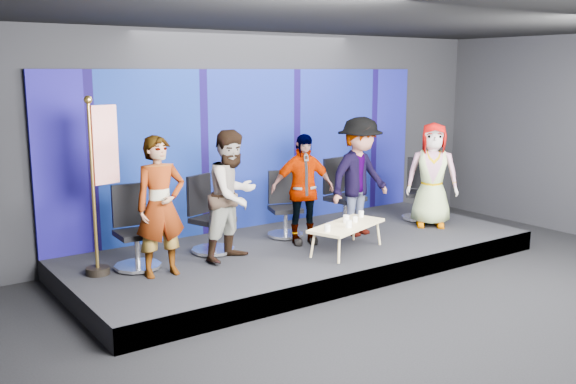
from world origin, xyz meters
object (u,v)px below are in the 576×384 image
coffee_table (347,226)px  chair_b (210,227)px  chair_a (135,241)px  mug_d (355,219)px  panelist_a (160,207)px  panelist_d (360,177)px  flag_stand (101,181)px  chair_c (284,215)px  chair_e (419,199)px  panelist_e (432,175)px  mug_b (349,224)px  mug_e (361,214)px  mug_c (346,219)px  panelist_c (302,189)px  mug_a (327,228)px  chair_d (342,205)px  panelist_b (233,195)px

coffee_table → chair_b: bearing=146.3°
chair_a → mug_d: chair_a is taller
panelist_a → panelist_d: bearing=4.6°
panelist_d → flag_stand: size_ratio=0.82×
chair_b → chair_c: bearing=-14.4°
chair_a → chair_b: chair_b is taller
chair_b → chair_e: chair_b is taller
chair_b → panelist_e: 3.90m
chair_a → mug_b: chair_a is taller
panelist_e → mug_e: (-1.67, -0.13, -0.42)m
panelist_d → mug_c: (-0.72, -0.54, -0.48)m
chair_c → chair_e: (2.61, -0.39, 0.02)m
panelist_c → mug_b: (0.16, -0.89, -0.38)m
chair_a → mug_b: (2.71, -1.14, 0.09)m
panelist_e → mug_d: 2.04m
mug_a → mug_e: (0.98, 0.42, -0.00)m
chair_a → chair_b: (1.16, 0.12, 0.00)m
chair_b → mug_b: size_ratio=10.73×
panelist_e → chair_d: bearing=-167.3°
chair_d → mug_d: bearing=-128.6°
panelist_c → panelist_b: bearing=-156.2°
chair_a → chair_c: (2.56, 0.25, -0.03)m
chair_e → mug_e: chair_e is taller
chair_b → panelist_e: size_ratio=0.64×
chair_b → flag_stand: (-1.57, -0.08, 0.84)m
chair_a → mug_e: (3.30, -0.74, 0.08)m
panelist_a → mug_b: panelist_a is taller
coffee_table → flag_stand: (-3.21, 1.02, 0.84)m
flag_stand → mug_c: bearing=-31.0°
panelist_b → mug_d: 1.88m
chair_d → panelist_d: panelist_d is taller
panelist_d → mug_c: size_ratio=17.33×
chair_a → chair_d: 3.67m
panelist_e → flag_stand: 5.42m
panelist_a → chair_b: 1.28m
chair_c → panelist_c: 0.70m
chair_c → panelist_c: panelist_c is taller
mug_a → flag_stand: size_ratio=0.04×
panelist_a → chair_c: (2.40, 0.72, -0.56)m
panelist_e → chair_e: bearing=108.6°
chair_b → mug_d: chair_b is taller
chair_a → chair_b: bearing=8.1°
chair_c → panelist_a: bearing=-145.1°
panelist_a → chair_e: bearing=6.3°
panelist_b → chair_b: bearing=82.2°
mug_d → chair_b: bearing=150.0°
coffee_table → panelist_a: bearing=169.2°
panelist_a → mug_b: size_ratio=17.31×
panelist_a → mug_c: size_ratio=16.60×
panelist_a → panelist_c: bearing=7.8°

